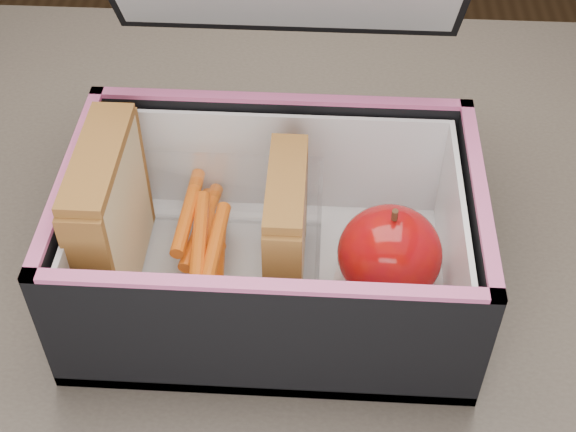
# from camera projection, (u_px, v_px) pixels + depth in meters

# --- Properties ---
(kitchen_table) EXTENTS (1.20, 0.80, 0.75)m
(kitchen_table) POSITION_uv_depth(u_px,v_px,m) (312.00, 388.00, 0.63)
(kitchen_table) COLOR #61554A
(kitchen_table) RESTS_ON ground
(lunch_bag) EXTENTS (0.27, 0.28, 0.25)m
(lunch_bag) POSITION_uv_depth(u_px,v_px,m) (273.00, 227.00, 0.54)
(lunch_bag) COLOR black
(lunch_bag) RESTS_ON kitchen_table
(plastic_tub) EXTENTS (0.16, 0.12, 0.07)m
(plastic_tub) POSITION_uv_depth(u_px,v_px,m) (201.00, 246.00, 0.55)
(plastic_tub) COLOR white
(plastic_tub) RESTS_ON lunch_bag
(sandwich_left) EXTENTS (0.03, 0.10, 0.11)m
(sandwich_left) POSITION_uv_depth(u_px,v_px,m) (110.00, 216.00, 0.53)
(sandwich_left) COLOR #DAC082
(sandwich_left) RESTS_ON plastic_tub
(sandwich_right) EXTENTS (0.02, 0.09, 0.10)m
(sandwich_right) POSITION_uv_depth(u_px,v_px,m) (286.00, 232.00, 0.53)
(sandwich_right) COLOR #DAC082
(sandwich_right) RESTS_ON plastic_tub
(carrot_sticks) EXTENTS (0.04, 0.14, 0.03)m
(carrot_sticks) POSITION_uv_depth(u_px,v_px,m) (204.00, 250.00, 0.56)
(carrot_sticks) COLOR #D55D04
(carrot_sticks) RESTS_ON plastic_tub
(paper_napkin) EXTENTS (0.09, 0.09, 0.01)m
(paper_napkin) POSITION_uv_depth(u_px,v_px,m) (388.00, 281.00, 0.56)
(paper_napkin) COLOR white
(paper_napkin) RESTS_ON lunch_bag
(red_apple) EXTENTS (0.08, 0.08, 0.07)m
(red_apple) POSITION_uv_depth(u_px,v_px,m) (390.00, 254.00, 0.53)
(red_apple) COLOR maroon
(red_apple) RESTS_ON paper_napkin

